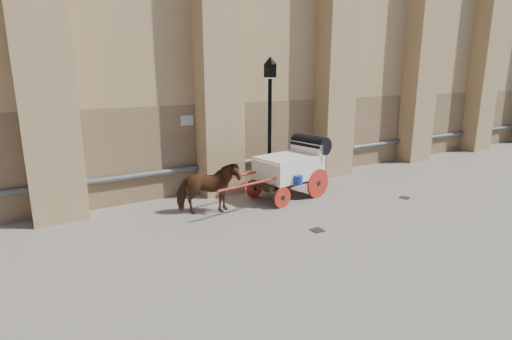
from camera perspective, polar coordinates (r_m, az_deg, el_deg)
ground at (r=11.44m, az=7.69°, el=-6.93°), size 90.00×90.00×0.00m
horse at (r=11.61m, az=-6.84°, el=-2.63°), size 1.97×1.33×1.53m
carriage at (r=13.14m, az=5.20°, el=0.70°), size 4.61×1.86×1.96m
street_lamp at (r=13.48m, az=1.97°, el=6.96°), size 0.42×0.42×4.52m
drain_grate_near at (r=10.67m, az=8.73°, el=-8.50°), size 0.33×0.33×0.01m
drain_grate_far at (r=14.04m, az=20.43°, el=-3.73°), size 0.42×0.42×0.01m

